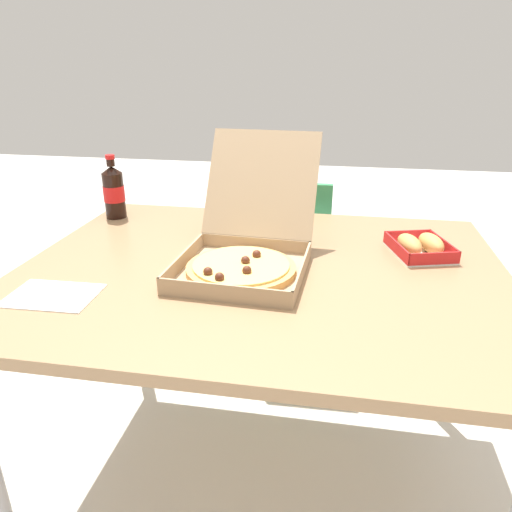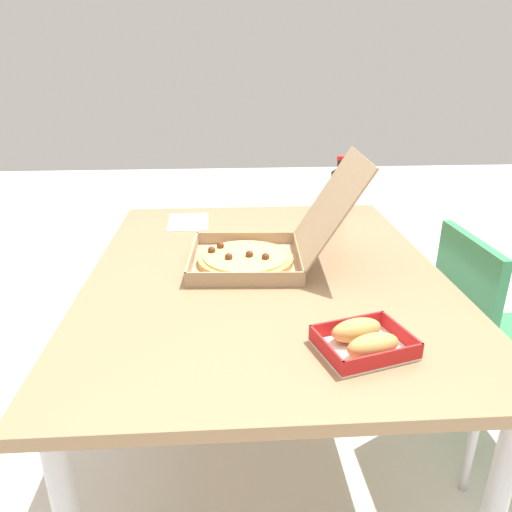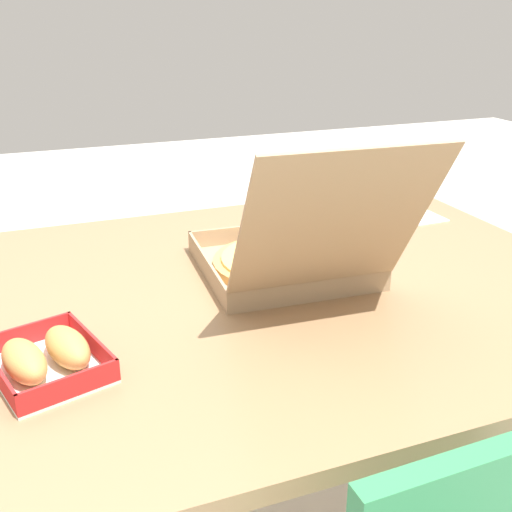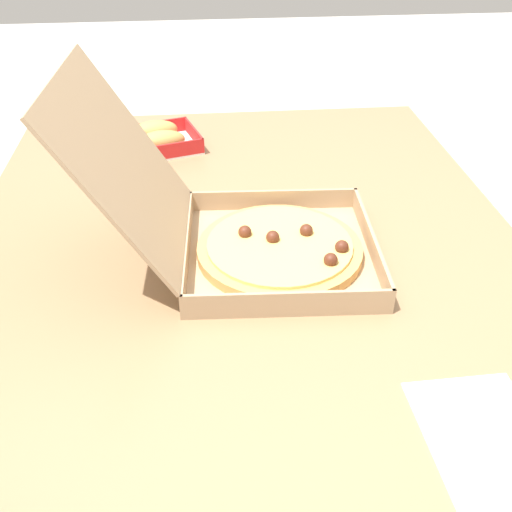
% 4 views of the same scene
% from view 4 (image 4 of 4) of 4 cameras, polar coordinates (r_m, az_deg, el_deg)
% --- Properties ---
extents(ground_plane, '(10.00, 10.00, 0.00)m').
position_cam_4_polar(ground_plane, '(1.63, -0.80, -21.37)').
color(ground_plane, beige).
extents(dining_table, '(1.32, 1.03, 0.75)m').
position_cam_4_polar(dining_table, '(1.14, -1.07, -1.89)').
color(dining_table, '#997551').
rests_on(dining_table, ground_plane).
extents(pizza_box_open, '(0.36, 0.52, 0.33)m').
position_cam_4_polar(pizza_box_open, '(1.04, -0.18, 1.98)').
color(pizza_box_open, tan).
rests_on(pizza_box_open, dining_table).
extents(bread_side_box, '(0.20, 0.22, 0.06)m').
position_cam_4_polar(bread_side_box, '(1.48, -9.41, 10.95)').
color(bread_side_box, white).
rests_on(bread_side_box, dining_table).
extents(paper_menu, '(0.21, 0.16, 0.00)m').
position_cam_4_polar(paper_menu, '(0.82, 21.15, -16.09)').
color(paper_menu, white).
rests_on(paper_menu, dining_table).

